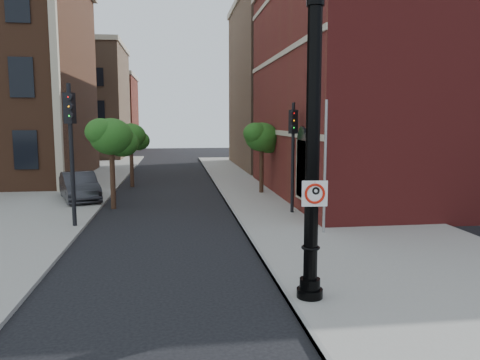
{
  "coord_description": "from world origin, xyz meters",
  "views": [
    {
      "loc": [
        -0.48,
        -10.67,
        4.16
      ],
      "look_at": [
        1.28,
        2.0,
        2.52
      ],
      "focal_mm": 35.0,
      "sensor_mm": 36.0,
      "label": 1
    }
  ],
  "objects": [
    {
      "name": "street_tree_a",
      "position": [
        -3.38,
        11.72,
        3.34
      ],
      "size": [
        2.36,
        2.13,
        4.25
      ],
      "color": "#301E13",
      "rests_on": "ground"
    },
    {
      "name": "curb_edge",
      "position": [
        2.05,
        10.0,
        0.07
      ],
      "size": [
        0.1,
        60.0,
        0.14
      ],
      "primitive_type": "cube",
      "color": "gray",
      "rests_on": "ground"
    },
    {
      "name": "bg_building_tan_b",
      "position": [
        16.0,
        30.0,
        7.0
      ],
      "size": [
        22.0,
        14.0,
        14.0
      ],
      "primitive_type": "cube",
      "color": "brown",
      "rests_on": "ground"
    },
    {
      "name": "no_parking_sign",
      "position": [
        2.54,
        -0.86,
        2.56
      ],
      "size": [
        0.57,
        0.09,
        0.57
      ],
      "rotation": [
        0.0,
        0.0,
        -0.08
      ],
      "color": "white",
      "rests_on": "ground"
    },
    {
      "name": "traffic_signal_left",
      "position": [
        -4.36,
        7.68,
        3.72
      ],
      "size": [
        0.43,
        0.49,
        5.52
      ],
      "rotation": [
        0.0,
        0.0,
        -0.32
      ],
      "color": "black",
      "rests_on": "ground"
    },
    {
      "name": "utility_pole",
      "position": [
        4.8,
        5.32,
        2.44
      ],
      "size": [
        0.1,
        0.1,
        4.87
      ],
      "primitive_type": "cylinder",
      "color": "#999999",
      "rests_on": "ground"
    },
    {
      "name": "bg_building_tan_a",
      "position": [
        -12.0,
        44.0,
        6.0
      ],
      "size": [
        12.0,
        12.0,
        12.0
      ],
      "primitive_type": "cube",
      "color": "brown",
      "rests_on": "ground"
    },
    {
      "name": "street_tree_c",
      "position": [
        4.32,
        14.99,
        3.17
      ],
      "size": [
        2.24,
        2.02,
        4.03
      ],
      "color": "#301E13",
      "rests_on": "ground"
    },
    {
      "name": "ground",
      "position": [
        0.0,
        0.0,
        0.0
      ],
      "size": [
        120.0,
        120.0,
        0.0
      ],
      "primitive_type": "plane",
      "color": "black",
      "rests_on": "ground"
    },
    {
      "name": "brick_wall_building",
      "position": [
        16.0,
        14.0,
        6.26
      ],
      "size": [
        22.3,
        16.3,
        12.5
      ],
      "color": "maroon",
      "rests_on": "ground"
    },
    {
      "name": "sidewalk_left",
      "position": [
        -9.0,
        18.0,
        0.06
      ],
      "size": [
        10.0,
        50.0,
        0.12
      ],
      "primitive_type": "cube",
      "color": "gray",
      "rests_on": "ground"
    },
    {
      "name": "street_tree_b",
      "position": [
        -3.16,
        19.08,
        3.11
      ],
      "size": [
        2.2,
        1.99,
        3.96
      ],
      "color": "#301E13",
      "rests_on": "ground"
    },
    {
      "name": "traffic_signal_right",
      "position": [
        4.59,
        9.11,
        3.31
      ],
      "size": [
        0.39,
        0.43,
        4.91
      ],
      "rotation": [
        0.0,
        0.0,
        0.36
      ],
      "color": "black",
      "rests_on": "ground"
    },
    {
      "name": "lamppost",
      "position": [
        2.52,
        -0.68,
        3.29
      ],
      "size": [
        0.6,
        0.6,
        7.11
      ],
      "color": "black",
      "rests_on": "ground"
    },
    {
      "name": "bg_building_red",
      "position": [
        -12.0,
        58.0,
        5.0
      ],
      "size": [
        12.0,
        12.0,
        10.0
      ],
      "primitive_type": "cube",
      "color": "maroon",
      "rests_on": "ground"
    },
    {
      "name": "parked_car",
      "position": [
        -5.41,
        14.08,
        0.75
      ],
      "size": [
        2.93,
        4.81,
        1.5
      ],
      "primitive_type": "imported",
      "rotation": [
        0.0,
        0.0,
        0.32
      ],
      "color": "#28282C",
      "rests_on": "ground"
    },
    {
      "name": "sidewalk_right",
      "position": [
        6.0,
        10.0,
        0.06
      ],
      "size": [
        8.0,
        60.0,
        0.12
      ],
      "primitive_type": "cube",
      "color": "gray",
      "rests_on": "ground"
    }
  ]
}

